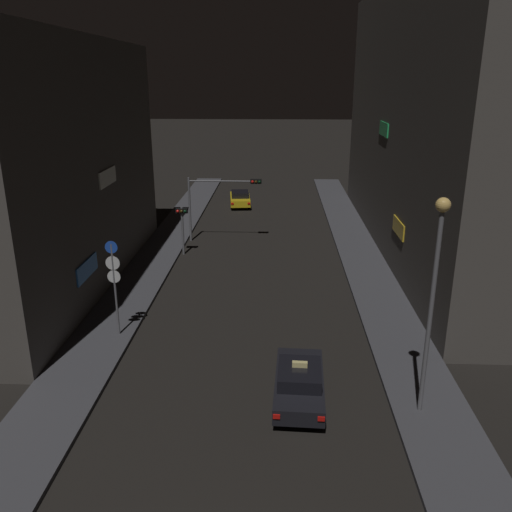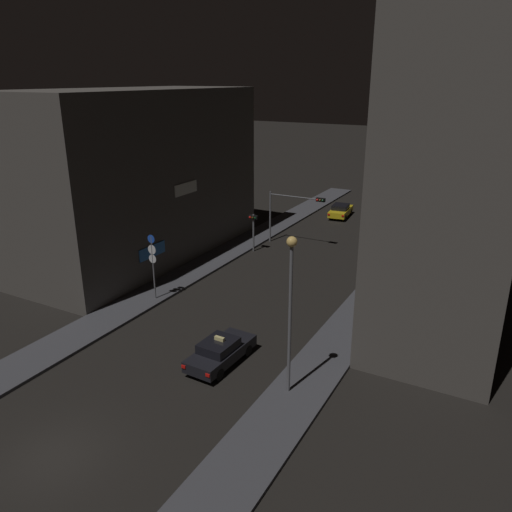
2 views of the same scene
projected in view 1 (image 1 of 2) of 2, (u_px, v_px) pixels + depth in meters
The scene contains 10 objects.
sidewalk_left at pixel (159, 253), 36.23m from camera, with size 2.87×55.91×0.18m, color #424247.
sidewalk_right at pixel (361, 256), 35.69m from camera, with size 2.87×55.91×0.18m, color #424247.
building_facade_left at pixel (26, 167), 29.43m from camera, with size 9.11×22.23×13.64m.
building_facade_right at pixel (436, 118), 35.07m from camera, with size 6.81×33.02×17.94m.
taxi at pixel (299, 382), 19.75m from camera, with size 1.99×4.52×1.62m.
far_car at pixel (240, 198), 49.83m from camera, with size 2.22×4.60×1.42m.
traffic_light_overhead at pixel (219, 194), 38.14m from camera, with size 5.33×0.42×4.74m.
traffic_light_left_kerb at pixel (182, 220), 35.55m from camera, with size 0.80×0.42×3.33m.
sign_pole_left at pixel (114, 279), 23.79m from camera, with size 0.64×0.10×4.54m.
street_lamp_near_block at pixel (435, 277), 17.41m from camera, with size 0.49×0.49×7.80m.
Camera 1 is at (1.21, -8.11, 11.54)m, focal length 37.08 mm.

